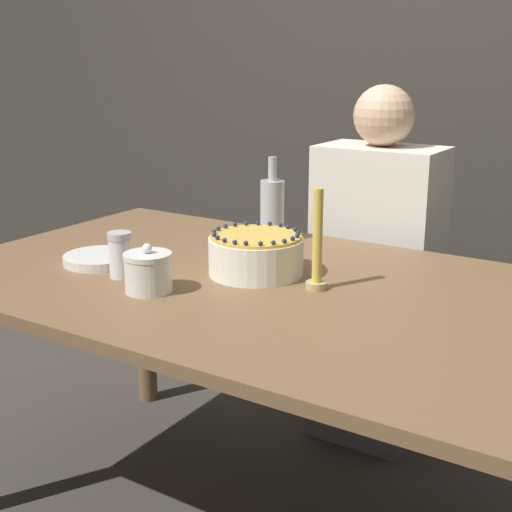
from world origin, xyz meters
name	(u,v)px	position (x,y,z in m)	size (l,w,h in m)	color
wall_behind	(451,50)	(0.00, 1.40, 1.30)	(8.00, 0.05, 2.60)	#38332D
dining_table	(258,316)	(0.00, 0.00, 0.64)	(1.69, 1.00, 0.74)	brown
cake	(256,254)	(-0.04, 0.05, 0.79)	(0.25, 0.25, 0.12)	white
sugar_bowl	(148,272)	(-0.18, -0.21, 0.79)	(0.12, 0.12, 0.12)	silver
sugar_shaker	(120,255)	(-0.31, -0.16, 0.80)	(0.06, 0.06, 0.12)	white
plate_stack	(100,259)	(-0.45, -0.10, 0.75)	(0.20, 0.20, 0.02)	silver
candle	(317,250)	(0.15, 0.03, 0.84)	(0.05, 0.05, 0.25)	tan
bottle	(272,209)	(-0.18, 0.37, 0.83)	(0.07, 0.07, 0.26)	#B2B7BC
person_man_blue_shirt	(375,290)	(0.03, 0.70, 0.52)	(0.40, 0.34, 1.20)	#595960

